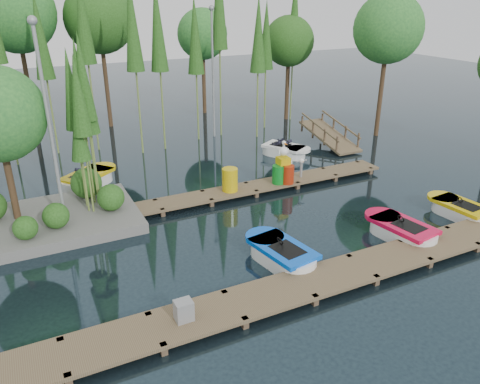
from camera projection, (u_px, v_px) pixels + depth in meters
name	position (u px, v px, depth m)	size (l,w,h in m)	color
ground_plane	(234.00, 227.00, 17.05)	(90.00, 90.00, 0.00)	#1D2E37
near_dock	(302.00, 285.00, 13.25)	(18.00, 1.50, 0.50)	brown
far_dock	(229.00, 192.00, 19.43)	(15.00, 1.20, 0.50)	brown
island	(25.00, 142.00, 15.93)	(6.20, 4.20, 6.75)	slate
tree_screen	(100.00, 32.00, 22.53)	(34.42, 18.53, 10.31)	#422D1C
lamp_island	(47.00, 113.00, 15.18)	(0.30, 0.30, 7.25)	gray
lamp_rear	(213.00, 63.00, 26.06)	(0.30, 0.30, 7.25)	gray
ramp	(329.00, 135.00, 25.85)	(1.50, 3.94, 1.49)	brown
boat_blue	(281.00, 255.00, 14.73)	(1.69, 2.97, 0.94)	white
boat_red	(401.00, 231.00, 16.18)	(1.64, 2.92, 0.93)	white
boat_yellow_near	(460.00, 210.00, 17.77)	(1.38, 2.66, 0.86)	white
boat_yellow_far	(88.00, 179.00, 20.55)	(3.04, 2.81, 1.44)	white
boat_white_far	(285.00, 150.00, 24.36)	(2.35, 2.90, 1.26)	white
utility_cabinet	(184.00, 310.00, 11.67)	(0.44, 0.37, 0.54)	gray
yellow_barrel	(230.00, 180.00, 19.22)	(0.64, 0.64, 0.97)	gold
drum_cluster	(284.00, 170.00, 20.09)	(1.07, 0.98, 1.84)	#0D751E
seagull_post	(301.00, 165.00, 20.60)	(0.54, 0.29, 0.87)	gray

